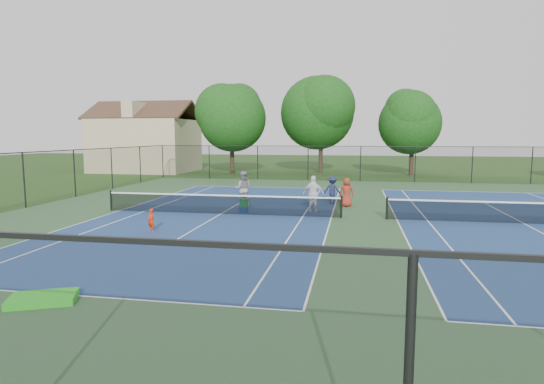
% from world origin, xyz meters
% --- Properties ---
extents(ground, '(140.00, 140.00, 0.00)m').
position_xyz_m(ground, '(0.00, 0.00, 0.00)').
color(ground, '#234716').
rests_on(ground, ground).
extents(court_pad, '(36.00, 36.00, 0.01)m').
position_xyz_m(court_pad, '(0.00, 0.00, 0.00)').
color(court_pad, '#294828').
rests_on(court_pad, ground).
extents(tennis_court_left, '(12.00, 23.83, 1.07)m').
position_xyz_m(tennis_court_left, '(-7.00, 0.00, 0.10)').
color(tennis_court_left, navy).
rests_on(tennis_court_left, ground).
extents(tennis_court_right, '(12.00, 23.83, 1.07)m').
position_xyz_m(tennis_court_right, '(7.00, 0.00, 0.10)').
color(tennis_court_right, navy).
rests_on(tennis_court_right, ground).
extents(perimeter_fence, '(36.08, 36.08, 3.02)m').
position_xyz_m(perimeter_fence, '(0.00, 0.00, 1.60)').
color(perimeter_fence, black).
rests_on(perimeter_fence, ground).
extents(tree_back_a, '(6.80, 6.80, 9.15)m').
position_xyz_m(tree_back_a, '(-13.00, 24.00, 6.04)').
color(tree_back_a, '#2D2116').
rests_on(tree_back_a, ground).
extents(tree_back_b, '(7.60, 7.60, 10.03)m').
position_xyz_m(tree_back_b, '(-4.00, 26.00, 6.60)').
color(tree_back_b, '#2D2116').
rests_on(tree_back_b, ground).
extents(tree_back_c, '(6.00, 6.00, 8.40)m').
position_xyz_m(tree_back_c, '(5.00, 25.00, 5.48)').
color(tree_back_c, '#2D2116').
rests_on(tree_back_c, ground).
extents(clapboard_house, '(10.80, 8.10, 7.65)m').
position_xyz_m(clapboard_house, '(-23.00, 25.00, 3.09)').
color(clapboard_house, tan).
rests_on(clapboard_house, ground).
extents(child_player, '(0.41, 0.33, 0.96)m').
position_xyz_m(child_player, '(-8.54, -4.60, 0.48)').
color(child_player, red).
rests_on(child_player, ground).
extents(instructor, '(1.04, 0.86, 1.96)m').
position_xyz_m(instructor, '(-6.51, 2.61, 0.98)').
color(instructor, gray).
rests_on(instructor, ground).
extents(bystander_a, '(1.13, 0.53, 1.87)m').
position_xyz_m(bystander_a, '(-2.51, 1.47, 0.94)').
color(bystander_a, white).
rests_on(bystander_a, ground).
extents(bystander_b, '(1.15, 0.81, 1.61)m').
position_xyz_m(bystander_b, '(-1.69, 4.36, 0.81)').
color(bystander_b, '#1A2239').
rests_on(bystander_b, ground).
extents(bystander_c, '(0.83, 0.59, 1.60)m').
position_xyz_m(bystander_c, '(-0.88, 3.56, 0.80)').
color(bystander_c, maroon).
rests_on(bystander_c, ground).
extents(ball_crate, '(0.45, 0.36, 0.30)m').
position_xyz_m(ball_crate, '(-6.00, 0.74, 0.15)').
color(ball_crate, '#164998').
rests_on(ball_crate, ground).
extents(ball_hopper, '(0.40, 0.34, 0.39)m').
position_xyz_m(ball_hopper, '(-6.00, 0.74, 0.49)').
color(ball_hopper, green).
rests_on(ball_hopper, ball_crate).
extents(green_tarp, '(1.70, 1.41, 0.17)m').
position_xyz_m(green_tarp, '(-7.60, -12.42, 0.09)').
color(green_tarp, green).
rests_on(green_tarp, ground).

